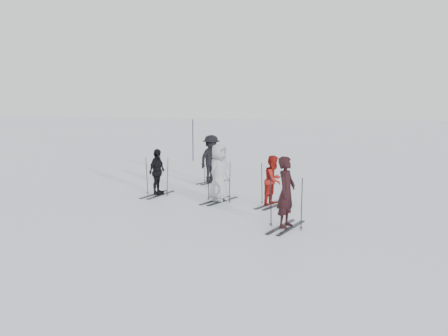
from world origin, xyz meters
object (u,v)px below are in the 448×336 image
skier_near_dark (286,193)px  skier_uphill_far (211,159)px  skier_grey (219,173)px  skier_uphill_left (157,172)px  skier_red (274,181)px  piste_marker (193,140)px

skier_near_dark → skier_uphill_far: (-3.73, 6.82, -0.00)m
skier_grey → skier_uphill_left: 2.38m
skier_red → skier_uphill_far: skier_uphill_far is taller
skier_grey → skier_uphill_far: 3.89m
skier_near_dark → skier_uphill_left: (-4.83, 3.73, -0.14)m
skier_red → skier_grey: (-1.79, 0.25, 0.15)m
skier_red → piste_marker: size_ratio=0.71×
skier_near_dark → skier_red: (-0.73, 2.87, -0.15)m
skier_uphill_far → skier_red: bearing=-118.2°
skier_uphill_left → skier_uphill_far: bearing=-9.3°
skier_red → skier_uphill_far: (-2.99, 3.95, 0.15)m
skier_uphill_far → skier_grey: bearing=-137.3°
piste_marker → skier_uphill_far: bearing=-68.0°
skier_grey → skier_uphill_left: bearing=93.6°
skier_uphill_left → skier_near_dark: bearing=-117.4°
skier_red → skier_uphill_left: skier_uphill_left is taller
piste_marker → skier_red: bearing=-61.8°
skier_grey → skier_uphill_left: (-2.30, 0.61, -0.14)m
skier_grey → piste_marker: (-3.87, 10.32, 0.16)m
skier_uphill_left → skier_red: bearing=-91.6°
skier_grey → piste_marker: size_ratio=0.85×
skier_uphill_far → piste_marker: (-2.67, 6.62, 0.16)m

